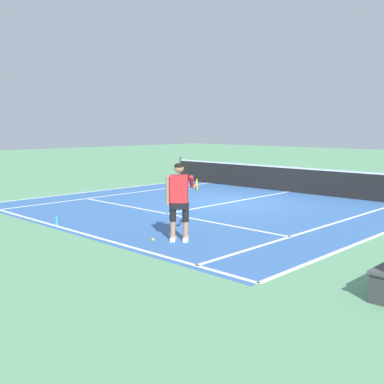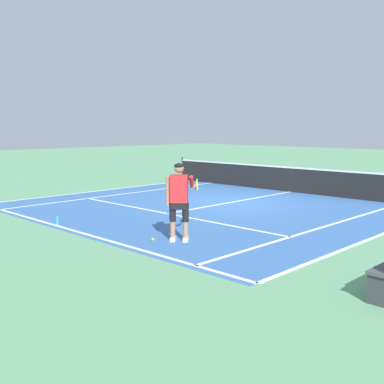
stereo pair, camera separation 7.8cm
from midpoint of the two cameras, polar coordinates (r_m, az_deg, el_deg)
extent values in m
plane|color=#609E70|center=(15.52, 4.50, -1.27)|extent=(80.00, 80.00, 0.00)
cube|color=#3866A8|center=(14.63, 1.50, -1.81)|extent=(10.98, 9.89, 0.00)
cube|color=white|center=(11.65, -14.55, -4.58)|extent=(10.98, 0.10, 0.01)
cube|color=white|center=(13.48, -3.26, -2.65)|extent=(8.23, 0.10, 0.01)
cube|color=white|center=(15.79, 5.31, -1.11)|extent=(0.10, 6.40, 0.01)
cube|color=white|center=(17.64, -8.39, -0.21)|extent=(0.10, 9.49, 0.01)
cube|color=white|center=(12.28, 15.83, -3.99)|extent=(0.10, 9.49, 0.01)
cube|color=white|center=(18.74, -10.95, 0.21)|extent=(0.10, 9.49, 0.01)
cube|color=white|center=(11.71, 21.78, -4.83)|extent=(0.10, 9.49, 0.01)
cylinder|color=#333338|center=(22.05, -1.52, 2.88)|extent=(0.08, 0.08, 1.07)
cube|color=black|center=(18.31, 11.61, 1.43)|extent=(11.84, 0.02, 0.91)
cube|color=white|center=(18.27, 11.66, 2.95)|extent=(11.84, 0.03, 0.06)
cube|color=white|center=(10.30, -2.54, -5.73)|extent=(0.26, 0.29, 0.09)
cube|color=white|center=(10.27, -0.98, -5.76)|extent=(0.26, 0.29, 0.09)
cylinder|color=#A37556|center=(10.21, -2.57, -4.55)|extent=(0.11, 0.11, 0.36)
cylinder|color=black|center=(10.13, -2.59, -2.43)|extent=(0.14, 0.14, 0.41)
cylinder|color=#A37556|center=(10.18, -1.00, -4.59)|extent=(0.11, 0.11, 0.36)
cylinder|color=black|center=(10.10, -1.01, -2.45)|extent=(0.14, 0.14, 0.41)
cube|color=black|center=(10.09, -1.80, -1.52)|extent=(0.39, 0.37, 0.20)
cube|color=red|center=(10.04, -1.81, 0.40)|extent=(0.43, 0.41, 0.60)
cylinder|color=#A37556|center=(10.07, -3.17, 0.13)|extent=(0.09, 0.09, 0.62)
cylinder|color=red|center=(10.08, -0.26, 1.29)|extent=(0.24, 0.26, 0.29)
cylinder|color=#A37556|center=(10.30, 0.06, 0.65)|extent=(0.25, 0.28, 0.14)
sphere|color=#A37556|center=(10.00, -1.82, 2.93)|extent=(0.21, 0.21, 0.21)
ellipsoid|color=black|center=(9.97, -1.83, 3.21)|extent=(0.28, 0.28, 0.12)
cylinder|color=#232326|center=(10.52, 0.24, 0.64)|extent=(0.15, 0.17, 0.03)
cylinder|color=yellow|center=(10.67, 0.30, 0.74)|extent=(0.08, 0.09, 0.02)
torus|color=yellow|center=(10.85, 0.38, 0.86)|extent=(0.21, 0.25, 0.30)
cylinder|color=silver|center=(10.85, 0.38, 0.86)|extent=(0.16, 0.20, 0.25)
sphere|color=#CCE02D|center=(10.32, -5.00, -5.79)|extent=(0.07, 0.07, 0.07)
cube|color=#38383D|center=(7.14, 21.86, -11.14)|extent=(0.36, 0.06, 0.42)
cylinder|color=#3393D6|center=(12.39, -16.35, -3.37)|extent=(0.07, 0.07, 0.23)
camera|label=1|loc=(0.04, -90.22, -0.03)|focal=43.70mm
camera|label=2|loc=(0.04, 89.78, 0.03)|focal=43.70mm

